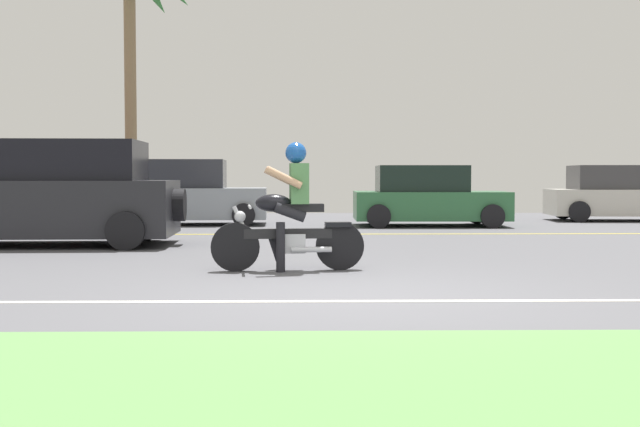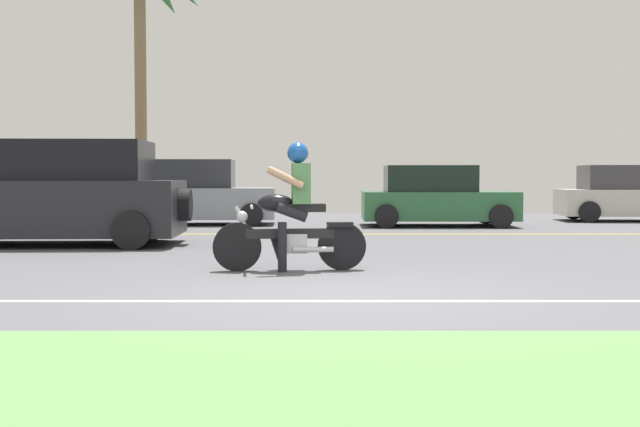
# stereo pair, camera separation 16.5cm
# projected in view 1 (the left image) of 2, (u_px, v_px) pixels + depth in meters

# --- Properties ---
(ground) EXTENTS (56.00, 30.00, 0.04)m
(ground) POSITION_uv_depth(u_px,v_px,m) (335.00, 264.00, 11.10)
(ground) COLOR #545459
(grass_median) EXTENTS (56.00, 3.80, 0.06)m
(grass_median) POSITION_uv_depth(u_px,v_px,m) (389.00, 410.00, 4.00)
(grass_median) COLOR #5B8C4C
(grass_median) RESTS_ON ground
(lane_line_near) EXTENTS (50.40, 0.12, 0.01)m
(lane_line_near) POSITION_uv_depth(u_px,v_px,m) (349.00, 301.00, 7.66)
(lane_line_near) COLOR silver
(lane_line_near) RESTS_ON ground
(lane_line_far) EXTENTS (50.40, 0.12, 0.01)m
(lane_line_far) POSITION_uv_depth(u_px,v_px,m) (325.00, 234.00, 16.54)
(lane_line_far) COLOR yellow
(lane_line_far) RESTS_ON ground
(motorcyclist) EXTENTS (1.96, 0.64, 1.64)m
(motorcyclist) POSITION_uv_depth(u_px,v_px,m) (289.00, 217.00, 10.13)
(motorcyclist) COLOR black
(motorcyclist) RESTS_ON ground
(suv_nearby) EXTENTS (4.93, 2.35, 1.83)m
(suv_nearby) POSITION_uv_depth(u_px,v_px,m) (40.00, 194.00, 13.83)
(suv_nearby) COLOR #232328
(suv_nearby) RESTS_ON ground
(parked_car_1) EXTENTS (3.89, 2.03, 1.62)m
(parked_car_1) POSITION_uv_depth(u_px,v_px,m) (187.00, 195.00, 19.82)
(parked_car_1) COLOR #8C939E
(parked_car_1) RESTS_ON ground
(parked_car_2) EXTENTS (3.70, 2.07, 1.47)m
(parked_car_2) POSITION_uv_depth(u_px,v_px,m) (427.00, 198.00, 19.34)
(parked_car_2) COLOR #2D663D
(parked_car_2) RESTS_ON ground
(parked_car_3) EXTENTS (4.18, 2.06, 1.50)m
(parked_car_3) POSITION_uv_depth(u_px,v_px,m) (623.00, 195.00, 21.55)
(parked_car_3) COLOR beige
(parked_car_3) RESTS_ON ground
(motorcyclist_distant) EXTENTS (0.62, 1.57, 1.35)m
(motorcyclist_distant) POSITION_uv_depth(u_px,v_px,m) (105.00, 207.00, 16.63)
(motorcyclist_distant) COLOR black
(motorcyclist_distant) RESTS_ON ground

